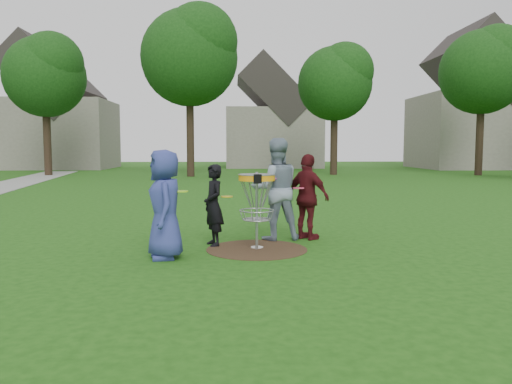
{
  "coord_description": "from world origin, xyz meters",
  "views": [
    {
      "loc": [
        -0.4,
        -8.73,
        1.83
      ],
      "look_at": [
        0.0,
        0.3,
        1.0
      ],
      "focal_mm": 35.0,
      "sensor_mm": 36.0,
      "label": 1
    }
  ],
  "objects_px": {
    "player_black": "(214,205)",
    "disc_golf_basket": "(257,192)",
    "player_maroon": "(308,197)",
    "player_blue": "(165,204)",
    "player_grey": "(276,189)"
  },
  "relations": [
    {
      "from": "player_black",
      "to": "disc_golf_basket",
      "type": "distance_m",
      "value": 0.91
    },
    {
      "from": "player_blue",
      "to": "player_maroon",
      "type": "distance_m",
      "value": 3.0
    },
    {
      "from": "player_black",
      "to": "player_maroon",
      "type": "bearing_deg",
      "value": 85.02
    },
    {
      "from": "player_blue",
      "to": "player_grey",
      "type": "relative_size",
      "value": 0.9
    },
    {
      "from": "player_maroon",
      "to": "disc_golf_basket",
      "type": "height_order",
      "value": "player_maroon"
    },
    {
      "from": "player_blue",
      "to": "player_maroon",
      "type": "relative_size",
      "value": 1.06
    },
    {
      "from": "player_maroon",
      "to": "player_blue",
      "type": "bearing_deg",
      "value": 78.3
    },
    {
      "from": "disc_golf_basket",
      "to": "player_grey",
      "type": "bearing_deg",
      "value": 66.25
    },
    {
      "from": "player_blue",
      "to": "disc_golf_basket",
      "type": "xyz_separation_m",
      "value": [
        1.52,
        0.62,
        0.13
      ]
    },
    {
      "from": "player_grey",
      "to": "player_black",
      "type": "bearing_deg",
      "value": 16.75
    },
    {
      "from": "player_blue",
      "to": "player_grey",
      "type": "height_order",
      "value": "player_grey"
    },
    {
      "from": "player_blue",
      "to": "disc_golf_basket",
      "type": "bearing_deg",
      "value": 99.53
    },
    {
      "from": "player_blue",
      "to": "player_black",
      "type": "relative_size",
      "value": 1.18
    },
    {
      "from": "player_blue",
      "to": "disc_golf_basket",
      "type": "height_order",
      "value": "player_blue"
    },
    {
      "from": "player_maroon",
      "to": "disc_golf_basket",
      "type": "distance_m",
      "value": 1.41
    }
  ]
}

